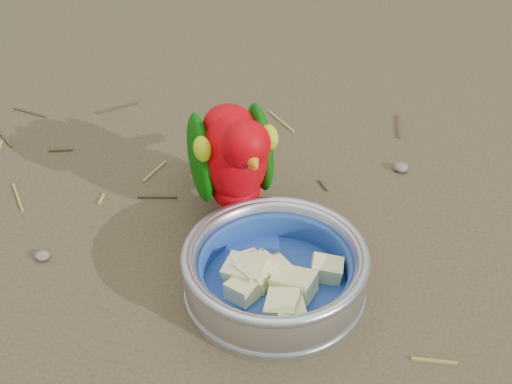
# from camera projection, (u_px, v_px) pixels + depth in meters

# --- Properties ---
(ground) EXTENTS (60.00, 60.00, 0.00)m
(ground) POSITION_uv_depth(u_px,v_px,m) (295.00, 296.00, 0.87)
(ground) COLOR #4B3D29
(food_bowl) EXTENTS (0.20, 0.20, 0.02)m
(food_bowl) POSITION_uv_depth(u_px,v_px,m) (275.00, 289.00, 0.87)
(food_bowl) COLOR #B2B2BA
(food_bowl) RESTS_ON ground
(bowl_wall) EXTENTS (0.20, 0.20, 0.04)m
(bowl_wall) POSITION_uv_depth(u_px,v_px,m) (275.00, 269.00, 0.85)
(bowl_wall) COLOR #B2B2BA
(bowl_wall) RESTS_ON food_bowl
(fruit_wedges) EXTENTS (0.12, 0.12, 0.03)m
(fruit_wedges) POSITION_uv_depth(u_px,v_px,m) (275.00, 274.00, 0.86)
(fruit_wedges) COLOR #E8E493
(fruit_wedges) RESTS_ON food_bowl
(lory_parrot) EXTENTS (0.18, 0.23, 0.17)m
(lory_parrot) POSITION_uv_depth(u_px,v_px,m) (234.00, 166.00, 0.93)
(lory_parrot) COLOR #BF0007
(lory_parrot) RESTS_ON ground
(ground_debris) EXTENTS (0.90, 0.80, 0.01)m
(ground_debris) POSITION_uv_depth(u_px,v_px,m) (302.00, 236.00, 0.95)
(ground_debris) COLOR olive
(ground_debris) RESTS_ON ground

